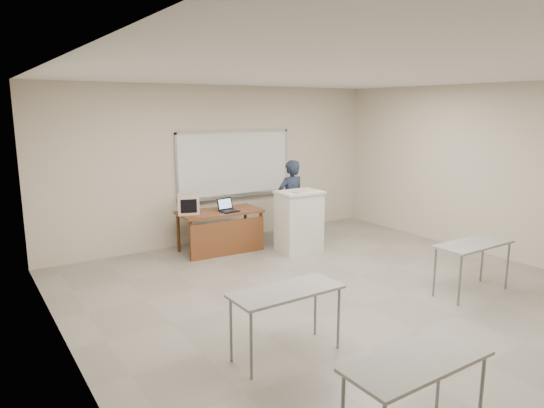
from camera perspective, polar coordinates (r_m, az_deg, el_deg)
floor at (r=6.68m, az=10.63°, el=-11.70°), size 7.00×8.00×0.01m
whiteboard at (r=9.61m, az=-4.41°, el=4.65°), size 2.48×0.10×1.31m
student_desks at (r=5.62m, az=20.60°, el=-9.33°), size 4.40×2.20×0.73m
instructor_desk at (r=8.76m, az=-5.82°, el=-2.19°), size 1.49×0.74×0.75m
podium at (r=8.82m, az=3.20°, el=-2.02°), size 0.79×0.57×1.11m
crt_monitor at (r=8.66m, az=-9.82°, el=0.01°), size 0.37×0.41×0.35m
laptop at (r=8.74m, az=-5.20°, el=-0.50°), size 0.31×0.29×0.23m
mouse at (r=8.95m, az=-5.20°, el=-0.47°), size 0.11×0.09×0.04m
keyboard at (r=8.63m, az=3.90°, el=1.52°), size 0.52×0.26×0.03m
presenter at (r=9.40m, az=2.23°, el=0.34°), size 0.59×0.39×1.60m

